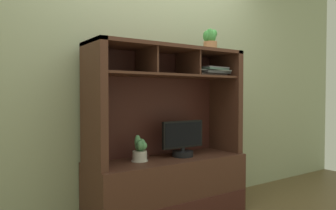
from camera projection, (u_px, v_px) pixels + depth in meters
back_wall at (151, 64)px, 3.05m from camera, size 6.00×0.02×2.80m
media_console at (167, 168)px, 2.85m from camera, size 1.43×0.54×1.52m
tv_monitor at (183, 141)px, 2.90m from camera, size 0.43×0.19×0.32m
potted_orchid at (140, 150)px, 2.70m from camera, size 0.14×0.14×0.22m
magazine_stack_left at (209, 72)px, 3.06m from camera, size 0.37×0.32×0.08m
potted_succulent at (210, 40)px, 3.04m from camera, size 0.15×0.15×0.21m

